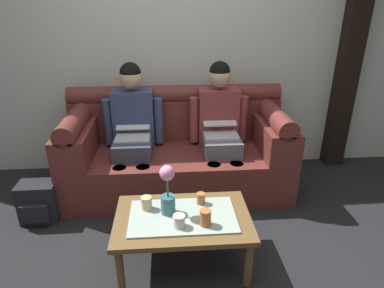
{
  "coord_description": "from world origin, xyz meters",
  "views": [
    {
      "loc": [
        -0.08,
        -1.78,
        1.74
      ],
      "look_at": [
        0.12,
        0.83,
        0.6
      ],
      "focal_mm": 31.27,
      "sensor_mm": 36.0,
      "label": 1
    }
  ],
  "objects_px": {
    "cup_far_center": "(205,218)",
    "person_right": "(220,123)",
    "cup_near_right": "(179,221)",
    "couch": "(177,152)",
    "cup_near_left": "(201,198)",
    "person_left": "(133,125)",
    "cup_far_left": "(146,203)",
    "flower_vase": "(168,191)",
    "coffee_table": "(183,222)",
    "backpack_left": "(39,203)"
  },
  "relations": [
    {
      "from": "coffee_table",
      "to": "cup_far_center",
      "type": "xyz_separation_m",
      "value": [
        0.14,
        -0.11,
        0.11
      ]
    },
    {
      "from": "cup_near_right",
      "to": "couch",
      "type": "bearing_deg",
      "value": 88.62
    },
    {
      "from": "cup_near_left",
      "to": "cup_far_left",
      "type": "bearing_deg",
      "value": -174.38
    },
    {
      "from": "couch",
      "to": "backpack_left",
      "type": "height_order",
      "value": "couch"
    },
    {
      "from": "couch",
      "to": "flower_vase",
      "type": "relative_size",
      "value": 5.81
    },
    {
      "from": "flower_vase",
      "to": "person_left",
      "type": "bearing_deg",
      "value": 106.73
    },
    {
      "from": "cup_near_right",
      "to": "cup_far_center",
      "type": "height_order",
      "value": "cup_far_center"
    },
    {
      "from": "cup_near_left",
      "to": "cup_far_center",
      "type": "bearing_deg",
      "value": -88.94
    },
    {
      "from": "couch",
      "to": "flower_vase",
      "type": "xyz_separation_m",
      "value": [
        -0.1,
        -1.04,
        0.2
      ]
    },
    {
      "from": "person_left",
      "to": "cup_far_center",
      "type": "bearing_deg",
      "value": -65.17
    },
    {
      "from": "cup_far_center",
      "to": "coffee_table",
      "type": "bearing_deg",
      "value": 142.05
    },
    {
      "from": "person_right",
      "to": "cup_near_left",
      "type": "distance_m",
      "value": 1.0
    },
    {
      "from": "couch",
      "to": "cup_far_left",
      "type": "relative_size",
      "value": 22.56
    },
    {
      "from": "coffee_table",
      "to": "person_left",
      "type": "bearing_deg",
      "value": 110.74
    },
    {
      "from": "flower_vase",
      "to": "cup_near_left",
      "type": "xyz_separation_m",
      "value": [
        0.23,
        0.1,
        -0.13
      ]
    },
    {
      "from": "flower_vase",
      "to": "backpack_left",
      "type": "bearing_deg",
      "value": 153.43
    },
    {
      "from": "person_left",
      "to": "cup_near_left",
      "type": "relative_size",
      "value": 15.0
    },
    {
      "from": "flower_vase",
      "to": "cup_near_left",
      "type": "height_order",
      "value": "flower_vase"
    },
    {
      "from": "person_left",
      "to": "person_right",
      "type": "height_order",
      "value": "same"
    },
    {
      "from": "cup_near_left",
      "to": "backpack_left",
      "type": "bearing_deg",
      "value": 161.29
    },
    {
      "from": "person_right",
      "to": "coffee_table",
      "type": "bearing_deg",
      "value": -110.74
    },
    {
      "from": "person_left",
      "to": "person_right",
      "type": "xyz_separation_m",
      "value": [
        0.81,
        -0.0,
        0.0
      ]
    },
    {
      "from": "cup_near_left",
      "to": "cup_near_right",
      "type": "height_order",
      "value": "same"
    },
    {
      "from": "coffee_table",
      "to": "flower_vase",
      "type": "height_order",
      "value": "flower_vase"
    },
    {
      "from": "person_right",
      "to": "flower_vase",
      "type": "relative_size",
      "value": 3.41
    },
    {
      "from": "flower_vase",
      "to": "cup_near_right",
      "type": "distance_m",
      "value": 0.22
    },
    {
      "from": "person_right",
      "to": "cup_near_right",
      "type": "bearing_deg",
      "value": -110.11
    },
    {
      "from": "cup_near_left",
      "to": "cup_far_center",
      "type": "distance_m",
      "value": 0.25
    },
    {
      "from": "backpack_left",
      "to": "person_right",
      "type": "bearing_deg",
      "value": 17.26
    },
    {
      "from": "cup_near_right",
      "to": "backpack_left",
      "type": "relative_size",
      "value": 0.24
    },
    {
      "from": "couch",
      "to": "person_left",
      "type": "relative_size",
      "value": 1.7
    },
    {
      "from": "coffee_table",
      "to": "cup_near_left",
      "type": "distance_m",
      "value": 0.22
    },
    {
      "from": "person_right",
      "to": "cup_far_left",
      "type": "distance_m",
      "value": 1.19
    },
    {
      "from": "cup_near_left",
      "to": "person_left",
      "type": "bearing_deg",
      "value": 120.09
    },
    {
      "from": "coffee_table",
      "to": "cup_far_center",
      "type": "relative_size",
      "value": 8.46
    },
    {
      "from": "cup_far_center",
      "to": "person_right",
      "type": "bearing_deg",
      "value": 77.36
    },
    {
      "from": "cup_far_left",
      "to": "backpack_left",
      "type": "relative_size",
      "value": 0.26
    },
    {
      "from": "person_right",
      "to": "cup_far_center",
      "type": "bearing_deg",
      "value": -102.64
    },
    {
      "from": "cup_near_right",
      "to": "cup_far_center",
      "type": "relative_size",
      "value": 0.76
    },
    {
      "from": "cup_far_center",
      "to": "backpack_left",
      "type": "bearing_deg",
      "value": 152.33
    },
    {
      "from": "coffee_table",
      "to": "backpack_left",
      "type": "height_order",
      "value": "coffee_table"
    },
    {
      "from": "couch",
      "to": "flower_vase",
      "type": "height_order",
      "value": "couch"
    },
    {
      "from": "cup_near_right",
      "to": "backpack_left",
      "type": "xyz_separation_m",
      "value": [
        -1.15,
        0.7,
        -0.27
      ]
    },
    {
      "from": "person_right",
      "to": "backpack_left",
      "type": "relative_size",
      "value": 3.5
    },
    {
      "from": "coffee_table",
      "to": "flower_vase",
      "type": "bearing_deg",
      "value": 157.08
    },
    {
      "from": "coffee_table",
      "to": "cup_far_center",
      "type": "distance_m",
      "value": 0.21
    },
    {
      "from": "cup_near_left",
      "to": "cup_far_left",
      "type": "distance_m",
      "value": 0.38
    },
    {
      "from": "person_left",
      "to": "backpack_left",
      "type": "relative_size",
      "value": 3.5
    },
    {
      "from": "couch",
      "to": "cup_near_right",
      "type": "xyz_separation_m",
      "value": [
        -0.03,
        -1.19,
        0.06
      ]
    },
    {
      "from": "cup_far_left",
      "to": "coffee_table",
      "type": "bearing_deg",
      "value": -21.94
    }
  ]
}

